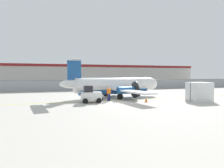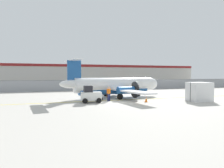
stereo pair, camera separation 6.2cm
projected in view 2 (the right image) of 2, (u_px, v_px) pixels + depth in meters
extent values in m
plane|color=#BCB7AD|center=(122.00, 102.00, 22.22)|extent=(140.00, 140.00, 0.00)
cube|color=yellow|center=(116.00, 100.00, 24.12)|extent=(84.00, 0.20, 0.01)
cube|color=gray|center=(90.00, 85.00, 39.30)|extent=(98.00, 0.04, 2.00)
cylinder|color=slate|center=(90.00, 80.00, 39.25)|extent=(98.00, 0.10, 0.10)
cube|color=#38383A|center=(81.00, 87.00, 50.28)|extent=(98.00, 17.00, 0.12)
cube|color=beige|center=(72.00, 74.00, 67.73)|extent=(91.00, 8.00, 6.50)
cube|color=maroon|center=(73.00, 65.00, 63.79)|extent=(91.00, 0.20, 0.80)
cylinder|color=white|center=(114.00, 85.00, 26.82)|extent=(11.11, 3.39, 1.90)
ellipsoid|color=white|center=(149.00, 84.00, 29.32)|extent=(2.75, 2.13, 1.80)
ellipsoid|color=white|center=(72.00, 84.00, 24.32)|extent=(3.20, 1.46, 1.05)
cylinder|color=#1E5193|center=(114.00, 89.00, 26.85)|extent=(9.94, 2.82, 1.48)
cube|color=white|center=(115.00, 89.00, 26.89)|extent=(3.78, 16.07, 0.18)
cylinder|color=#1E5193|center=(108.00, 88.00, 29.32)|extent=(2.30, 1.19, 0.90)
cone|color=black|center=(115.00, 88.00, 29.82)|extent=(0.51, 0.50, 0.44)
cylinder|color=#262626|center=(116.00, 87.00, 29.88)|extent=(0.33, 2.09, 2.10)
cylinder|color=#1E5193|center=(126.00, 90.00, 24.64)|extent=(2.30, 1.19, 0.90)
cone|color=black|center=(134.00, 90.00, 25.14)|extent=(0.51, 0.50, 0.44)
cylinder|color=#262626|center=(135.00, 90.00, 25.20)|extent=(0.33, 2.09, 2.10)
cube|color=#1E5193|center=(74.00, 73.00, 24.38)|extent=(1.71, 0.41, 3.10)
cube|color=white|center=(73.00, 60.00, 24.25)|extent=(1.75, 4.91, 0.14)
cylinder|color=#59595B|center=(138.00, 91.00, 28.54)|extent=(0.16, 0.16, 0.97)
cylinder|color=black|center=(138.00, 94.00, 28.56)|extent=(0.62, 0.30, 0.60)
cylinder|color=#59595B|center=(106.00, 90.00, 28.72)|extent=(0.16, 0.16, 0.90)
cylinder|color=black|center=(106.00, 94.00, 28.74)|extent=(0.78, 0.32, 0.76)
cylinder|color=#59595B|center=(120.00, 93.00, 24.75)|extent=(0.16, 0.16, 0.90)
cylinder|color=black|center=(120.00, 97.00, 24.77)|extent=(0.78, 0.32, 0.76)
cube|color=silver|center=(91.00, 96.00, 22.02)|extent=(2.24, 1.19, 0.90)
cube|color=black|center=(88.00, 89.00, 21.90)|extent=(0.94, 1.04, 0.70)
cube|color=black|center=(101.00, 98.00, 22.34)|extent=(0.21, 1.11, 0.30)
cylinder|color=black|center=(97.00, 99.00, 22.82)|extent=(0.57, 0.20, 0.56)
cylinder|color=black|center=(99.00, 101.00, 21.67)|extent=(0.57, 0.20, 0.56)
cylinder|color=black|center=(84.00, 100.00, 22.42)|extent=(0.57, 0.20, 0.56)
cylinder|color=black|center=(85.00, 101.00, 21.27)|extent=(0.57, 0.20, 0.56)
cylinder|color=#191E4C|center=(109.00, 97.00, 23.44)|extent=(0.19, 0.19, 0.85)
cylinder|color=#191E4C|center=(108.00, 97.00, 23.34)|extent=(0.19, 0.19, 0.85)
cylinder|color=orange|center=(109.00, 91.00, 23.36)|extent=(0.41, 0.41, 0.60)
cylinder|color=orange|center=(110.00, 91.00, 23.47)|extent=(0.12, 0.12, 0.55)
cylinder|color=orange|center=(107.00, 91.00, 23.24)|extent=(0.12, 0.12, 0.55)
sphere|color=tan|center=(109.00, 88.00, 23.34)|extent=(0.22, 0.22, 0.22)
cube|color=silver|center=(199.00, 92.00, 23.30)|extent=(2.48, 2.10, 2.20)
cube|color=#333338|center=(199.00, 92.00, 23.30)|extent=(2.44, 0.18, 2.20)
cube|color=orange|center=(137.00, 95.00, 29.84)|extent=(0.36, 0.36, 0.04)
cone|color=orange|center=(137.00, 93.00, 29.83)|extent=(0.28, 0.28, 0.60)
cylinder|color=white|center=(137.00, 93.00, 29.82)|extent=(0.17, 0.17, 0.08)
cube|color=orange|center=(119.00, 97.00, 27.66)|extent=(0.36, 0.36, 0.04)
cone|color=orange|center=(119.00, 95.00, 27.64)|extent=(0.28, 0.28, 0.60)
cylinder|color=white|center=(119.00, 94.00, 27.64)|extent=(0.17, 0.17, 0.08)
cube|color=orange|center=(146.00, 102.00, 22.57)|extent=(0.36, 0.36, 0.04)
cone|color=orange|center=(146.00, 99.00, 22.55)|extent=(0.28, 0.28, 0.60)
cylinder|color=white|center=(146.00, 98.00, 22.55)|extent=(0.17, 0.17, 0.08)
cube|color=orange|center=(108.00, 97.00, 27.83)|extent=(0.36, 0.36, 0.04)
cone|color=orange|center=(108.00, 94.00, 27.82)|extent=(0.28, 0.28, 0.60)
cylinder|color=white|center=(108.00, 94.00, 27.82)|extent=(0.17, 0.17, 0.08)
cube|color=silver|center=(13.00, 85.00, 46.55)|extent=(4.32, 2.02, 0.80)
cube|color=#262D38|center=(13.00, 82.00, 46.56)|extent=(2.31, 1.73, 0.56)
cylinder|color=black|center=(5.00, 87.00, 45.37)|extent=(0.61, 0.25, 0.60)
cylinder|color=black|center=(7.00, 86.00, 47.12)|extent=(0.61, 0.25, 0.60)
cylinder|color=black|center=(18.00, 86.00, 46.02)|extent=(0.61, 0.25, 0.60)
cylinder|color=black|center=(20.00, 86.00, 47.77)|extent=(0.61, 0.25, 0.60)
cube|color=navy|center=(45.00, 84.00, 51.20)|extent=(4.25, 1.84, 0.80)
cube|color=#262D38|center=(45.00, 81.00, 51.21)|extent=(2.25, 1.63, 0.56)
cylinder|color=black|center=(39.00, 85.00, 49.97)|extent=(0.61, 0.22, 0.60)
cylinder|color=black|center=(39.00, 85.00, 51.70)|extent=(0.61, 0.22, 0.60)
cylinder|color=black|center=(50.00, 85.00, 50.73)|extent=(0.61, 0.22, 0.60)
cylinder|color=black|center=(51.00, 85.00, 52.46)|extent=(0.61, 0.22, 0.60)
cube|color=gray|center=(60.00, 84.00, 50.42)|extent=(4.23, 1.76, 0.80)
cube|color=#262D38|center=(59.00, 81.00, 50.35)|extent=(2.22, 1.59, 0.56)
cylinder|color=black|center=(65.00, 85.00, 51.70)|extent=(0.60, 0.21, 0.60)
cylinder|color=black|center=(65.00, 85.00, 49.98)|extent=(0.60, 0.21, 0.60)
cylinder|color=black|center=(54.00, 85.00, 50.89)|extent=(0.60, 0.21, 0.60)
cylinder|color=black|center=(54.00, 86.00, 49.17)|extent=(0.60, 0.21, 0.60)
cube|color=#B28C19|center=(86.00, 84.00, 49.10)|extent=(4.24, 1.79, 0.80)
cube|color=#262D38|center=(86.00, 82.00, 49.12)|extent=(2.23, 1.61, 0.56)
cylinder|color=black|center=(81.00, 86.00, 47.81)|extent=(0.60, 0.21, 0.60)
cylinder|color=black|center=(79.00, 86.00, 49.50)|extent=(0.60, 0.21, 0.60)
cylinder|color=black|center=(92.00, 86.00, 48.72)|extent=(0.60, 0.21, 0.60)
cylinder|color=black|center=(90.00, 85.00, 50.42)|extent=(0.60, 0.21, 0.60)
cube|color=silver|center=(102.00, 84.00, 48.84)|extent=(4.36, 2.15, 0.80)
cube|color=#262D38|center=(102.00, 82.00, 48.78)|extent=(2.36, 1.79, 0.56)
cylinder|color=black|center=(107.00, 85.00, 50.01)|extent=(0.62, 0.26, 0.60)
cylinder|color=black|center=(109.00, 86.00, 48.25)|extent=(0.62, 0.26, 0.60)
cylinder|color=black|center=(96.00, 86.00, 49.45)|extent=(0.62, 0.26, 0.60)
cylinder|color=black|center=(97.00, 86.00, 47.69)|extent=(0.62, 0.26, 0.60)
cube|color=#19662D|center=(117.00, 83.00, 54.76)|extent=(4.31, 2.00, 0.80)
cube|color=#262D38|center=(117.00, 81.00, 54.76)|extent=(2.31, 1.71, 0.56)
cylinder|color=black|center=(112.00, 85.00, 53.57)|extent=(0.61, 0.24, 0.60)
cylinder|color=black|center=(111.00, 84.00, 55.31)|extent=(0.61, 0.24, 0.60)
cylinder|color=black|center=(122.00, 85.00, 54.23)|extent=(0.61, 0.24, 0.60)
cylinder|color=black|center=(121.00, 84.00, 55.97)|extent=(0.61, 0.24, 0.60)
cube|color=red|center=(127.00, 83.00, 58.65)|extent=(4.35, 2.11, 0.80)
cube|color=#262D38|center=(127.00, 81.00, 58.59)|extent=(2.34, 1.77, 0.56)
cylinder|color=black|center=(131.00, 84.00, 59.84)|extent=(0.62, 0.26, 0.60)
cylinder|color=black|center=(133.00, 84.00, 58.08)|extent=(0.62, 0.26, 0.60)
cylinder|color=black|center=(122.00, 84.00, 59.25)|extent=(0.62, 0.26, 0.60)
cylinder|color=black|center=(124.00, 84.00, 57.49)|extent=(0.62, 0.26, 0.60)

